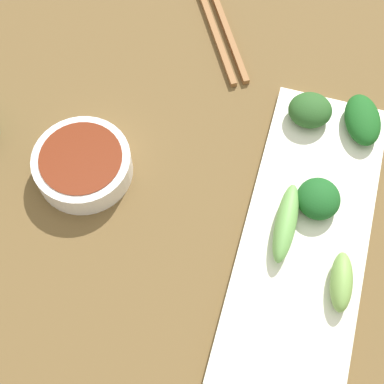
# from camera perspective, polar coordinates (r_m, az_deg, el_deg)

# --- Properties ---
(tabletop) EXTENTS (2.10, 2.10, 0.02)m
(tabletop) POSITION_cam_1_polar(r_m,az_deg,el_deg) (0.67, 0.29, -0.29)
(tabletop) COLOR brown
(tabletop) RESTS_ON ground
(sauce_bowl) EXTENTS (0.12, 0.12, 0.03)m
(sauce_bowl) POSITION_cam_1_polar(r_m,az_deg,el_deg) (0.67, -11.12, 2.82)
(sauce_bowl) COLOR white
(sauce_bowl) RESTS_ON tabletop
(serving_plate) EXTENTS (0.14, 0.37, 0.01)m
(serving_plate) POSITION_cam_1_polar(r_m,az_deg,el_deg) (0.64, 11.54, -4.27)
(serving_plate) COLOR silver
(serving_plate) RESTS_ON tabletop
(broccoli_leafy_0) EXTENTS (0.06, 0.08, 0.03)m
(broccoli_leafy_0) POSITION_cam_1_polar(r_m,az_deg,el_deg) (0.71, 17.05, 7.08)
(broccoli_leafy_0) COLOR #18551C
(broccoli_leafy_0) RESTS_ON serving_plate
(broccoli_stalk_1) EXTENTS (0.03, 0.10, 0.03)m
(broccoli_stalk_1) POSITION_cam_1_polar(r_m,az_deg,el_deg) (0.63, 9.58, -3.11)
(broccoli_stalk_1) COLOR #68A64F
(broccoli_stalk_1) RESTS_ON serving_plate
(broccoli_leafy_2) EXTENTS (0.07, 0.06, 0.03)m
(broccoli_leafy_2) POSITION_cam_1_polar(r_m,az_deg,el_deg) (0.70, 11.99, 8.19)
(broccoli_leafy_2) COLOR #265321
(broccoli_leafy_2) RESTS_ON serving_plate
(broccoli_stalk_3) EXTENTS (0.03, 0.07, 0.03)m
(broccoli_stalk_3) POSITION_cam_1_polar(r_m,az_deg,el_deg) (0.62, 15.03, -8.86)
(broccoli_stalk_3) COLOR #74A14A
(broccoli_stalk_3) RESTS_ON serving_plate
(broccoli_leafy_4) EXTENTS (0.05, 0.06, 0.03)m
(broccoli_leafy_4) POSITION_cam_1_polar(r_m,az_deg,el_deg) (0.64, 12.81, -0.67)
(broccoli_leafy_4) COLOR #18541E
(broccoli_leafy_4) RESTS_ON serving_plate
(chopsticks) EXTENTS (0.14, 0.21, 0.01)m
(chopsticks) POSITION_cam_1_polar(r_m,az_deg,el_deg) (0.81, 2.49, 17.32)
(chopsticks) COLOR brown
(chopsticks) RESTS_ON tabletop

